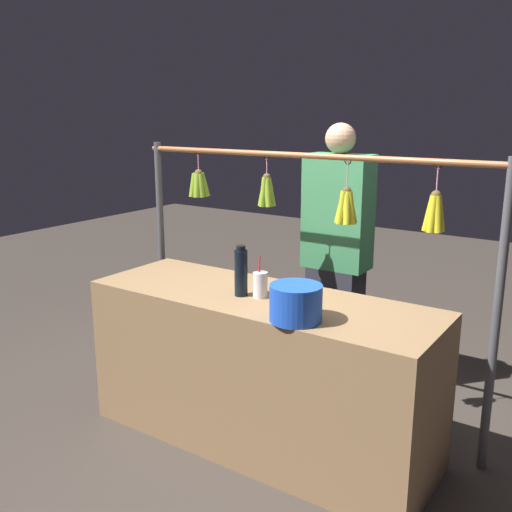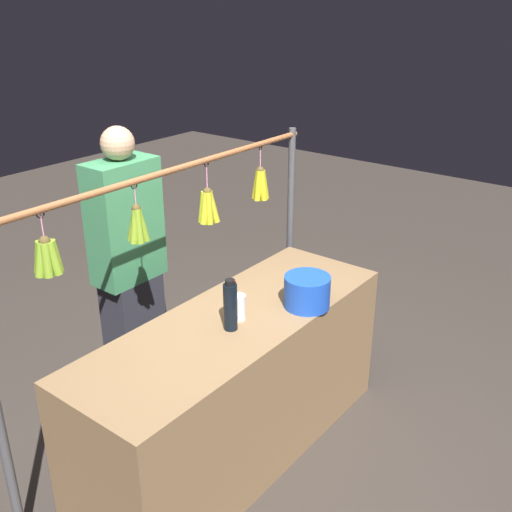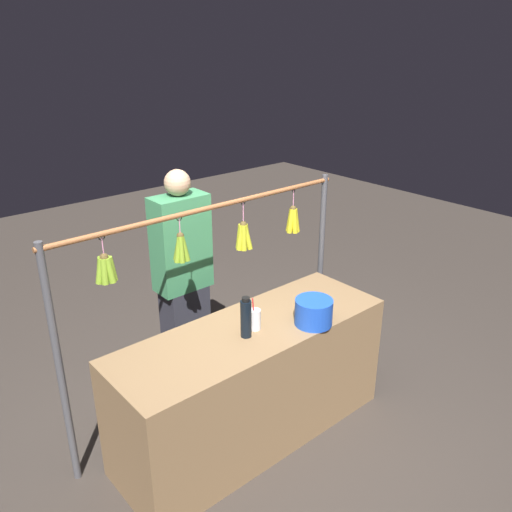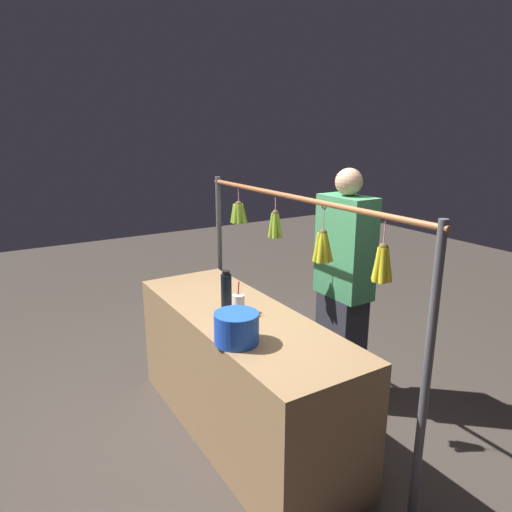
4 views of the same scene
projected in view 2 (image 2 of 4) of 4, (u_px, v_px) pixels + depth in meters
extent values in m
plane|color=#3B332D|center=(237.00, 448.00, 3.34)|extent=(12.00, 12.00, 0.00)
cube|color=olive|center=(236.00, 387.00, 3.18)|extent=(1.87, 0.63, 0.83)
cylinder|color=#4C4C51|center=(290.00, 244.00, 4.03)|extent=(0.04, 0.04, 1.56)
cylinder|color=#9E6038|center=(169.00, 171.00, 2.96)|extent=(2.20, 0.03, 0.03)
torus|color=black|center=(260.00, 147.00, 3.51)|extent=(0.04, 0.01, 0.04)
cylinder|color=pink|center=(260.00, 159.00, 3.54)|extent=(0.01, 0.01, 0.14)
sphere|color=brown|center=(260.00, 170.00, 3.56)|extent=(0.05, 0.05, 0.05)
cylinder|color=gold|center=(258.00, 186.00, 3.58)|extent=(0.07, 0.04, 0.18)
cylinder|color=gold|center=(263.00, 186.00, 3.58)|extent=(0.04, 0.06, 0.18)
cylinder|color=gold|center=(264.00, 185.00, 3.60)|extent=(0.06, 0.05, 0.18)
cylinder|color=gold|center=(260.00, 184.00, 3.62)|extent=(0.06, 0.06, 0.18)
cylinder|color=gold|center=(257.00, 184.00, 3.61)|extent=(0.04, 0.07, 0.18)
torus|color=black|center=(206.00, 163.00, 3.17)|extent=(0.04, 0.01, 0.04)
cylinder|color=pink|center=(207.00, 178.00, 3.20)|extent=(0.01, 0.01, 0.15)
sphere|color=brown|center=(207.00, 192.00, 3.23)|extent=(0.05, 0.05, 0.05)
cylinder|color=gold|center=(205.00, 209.00, 3.24)|extent=(0.07, 0.04, 0.18)
cylinder|color=gold|center=(209.00, 209.00, 3.24)|extent=(0.05, 0.06, 0.18)
cylinder|color=gold|center=(213.00, 207.00, 3.26)|extent=(0.06, 0.07, 0.18)
cylinder|color=gold|center=(211.00, 206.00, 3.28)|extent=(0.06, 0.04, 0.18)
cylinder|color=gold|center=(207.00, 206.00, 3.29)|extent=(0.06, 0.07, 0.18)
cylinder|color=gold|center=(203.00, 207.00, 3.27)|extent=(0.05, 0.05, 0.18)
torus|color=black|center=(134.00, 185.00, 2.81)|extent=(0.04, 0.01, 0.04)
cylinder|color=pink|center=(135.00, 197.00, 2.83)|extent=(0.01, 0.01, 0.11)
sphere|color=brown|center=(136.00, 209.00, 2.85)|extent=(0.05, 0.05, 0.05)
cylinder|color=#81A82A|center=(135.00, 227.00, 2.87)|extent=(0.07, 0.04, 0.17)
cylinder|color=#81A82A|center=(139.00, 227.00, 2.87)|extent=(0.04, 0.05, 0.17)
cylinder|color=#81A82A|center=(142.00, 225.00, 2.89)|extent=(0.06, 0.05, 0.17)
cylinder|color=#81A82A|center=(138.00, 224.00, 2.90)|extent=(0.06, 0.05, 0.17)
cylinder|color=#81A82A|center=(133.00, 225.00, 2.89)|extent=(0.05, 0.07, 0.17)
torus|color=black|center=(40.00, 214.00, 2.44)|extent=(0.04, 0.01, 0.04)
cylinder|color=pink|center=(42.00, 228.00, 2.47)|extent=(0.01, 0.01, 0.12)
sphere|color=brown|center=(45.00, 242.00, 2.49)|extent=(0.05, 0.05, 0.05)
cylinder|color=#7EA72A|center=(41.00, 260.00, 2.49)|extent=(0.07, 0.04, 0.15)
cylinder|color=#7EA72A|center=(47.00, 261.00, 2.49)|extent=(0.05, 0.06, 0.15)
cylinder|color=#7EA72A|center=(54.00, 259.00, 2.51)|extent=(0.05, 0.06, 0.15)
cylinder|color=#7EA72A|center=(55.00, 256.00, 2.53)|extent=(0.06, 0.05, 0.15)
cylinder|color=#7EA72A|center=(51.00, 254.00, 2.55)|extent=(0.07, 0.06, 0.15)
cylinder|color=#7EA72A|center=(44.00, 255.00, 2.54)|extent=(0.05, 0.07, 0.15)
cylinder|color=#7EA72A|center=(39.00, 257.00, 2.52)|extent=(0.05, 0.06, 0.15)
cylinder|color=black|center=(230.00, 307.00, 2.87)|extent=(0.07, 0.07, 0.24)
cylinder|color=black|center=(230.00, 282.00, 2.82)|extent=(0.05, 0.05, 0.02)
cylinder|color=blue|center=(307.00, 291.00, 3.10)|extent=(0.24, 0.24, 0.17)
cylinder|color=silver|center=(238.00, 307.00, 2.98)|extent=(0.08, 0.08, 0.13)
cylinder|color=red|center=(237.00, 301.00, 2.96)|extent=(0.01, 0.03, 0.21)
cube|color=#2D2D38|center=(136.00, 337.00, 3.66)|extent=(0.32, 0.22, 0.80)
cube|color=#3F8C59|center=(125.00, 222.00, 3.36)|extent=(0.40, 0.22, 0.70)
sphere|color=tan|center=(117.00, 143.00, 3.18)|extent=(0.18, 0.18, 0.18)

